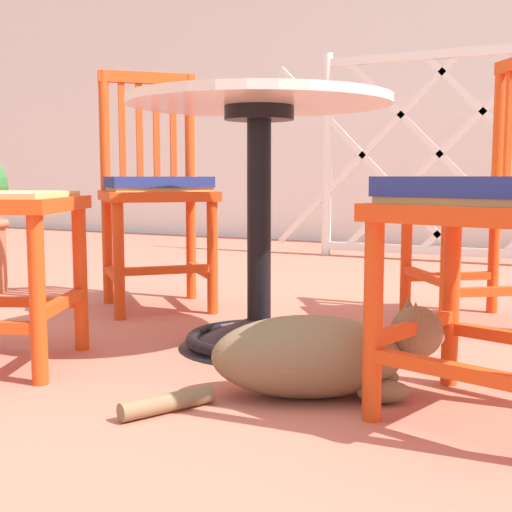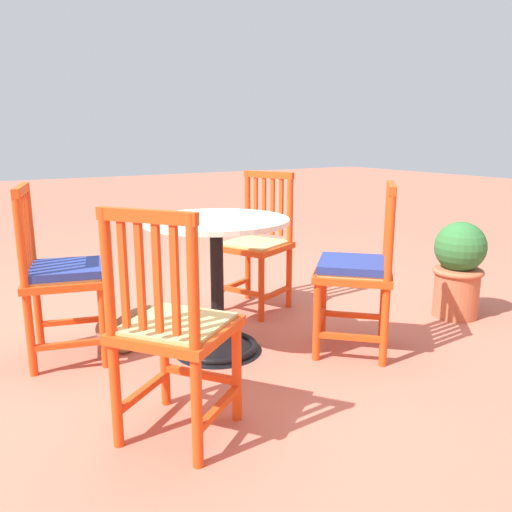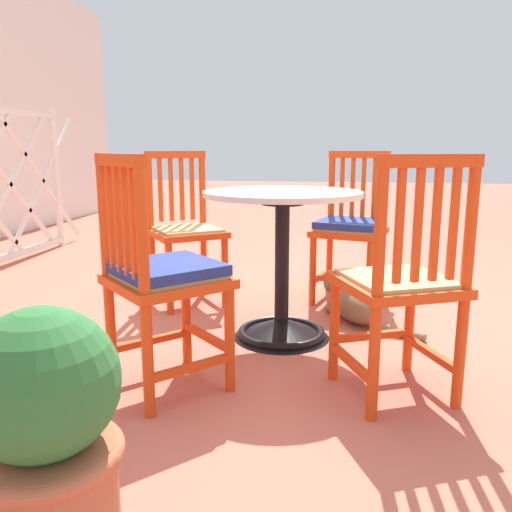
# 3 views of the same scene
# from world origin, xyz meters

# --- Properties ---
(ground_plane) EXTENTS (24.00, 24.00, 0.00)m
(ground_plane) POSITION_xyz_m (0.00, 0.00, 0.00)
(ground_plane) COLOR #BC604C
(cafe_table) EXTENTS (0.76, 0.76, 0.73)m
(cafe_table) POSITION_xyz_m (-0.12, 0.16, 0.28)
(cafe_table) COLOR black
(cafe_table) RESTS_ON ground_plane
(orange_chair_near_fence) EXTENTS (0.57, 0.57, 0.91)m
(orange_chair_near_fence) POSITION_xyz_m (-0.76, 0.55, 0.45)
(orange_chair_near_fence) COLOR #D64214
(orange_chair_near_fence) RESTS_ON ground_plane
(orange_chair_by_planter) EXTENTS (0.53, 0.53, 0.91)m
(orange_chair_by_planter) POSITION_xyz_m (-0.68, -0.34, 0.43)
(orange_chair_by_planter) COLOR #D64214
(orange_chair_by_planter) RESTS_ON ground_plane
(orange_chair_facing_out) EXTENTS (0.49, 0.49, 0.91)m
(orange_chair_facing_out) POSITION_xyz_m (0.59, -0.17, 0.45)
(orange_chair_facing_out) COLOR #D64214
(orange_chair_facing_out) RESTS_ON ground_plane
(orange_chair_at_corner) EXTENTS (0.56, 0.56, 0.91)m
(orange_chair_at_corner) POSITION_xyz_m (0.40, 0.81, 0.43)
(orange_chair_at_corner) COLOR #D64214
(orange_chair_at_corner) RESTS_ON ground_plane
(tabby_cat) EXTENTS (0.58, 0.54, 0.23)m
(tabby_cat) POSITION_xyz_m (0.22, -0.19, 0.10)
(tabby_cat) COLOR brown
(tabby_cat) RESTS_ON ground_plane
(terracotta_planter) EXTENTS (0.32, 0.32, 0.62)m
(terracotta_planter) POSITION_xyz_m (-1.69, 0.48, 0.33)
(terracotta_planter) COLOR #B25B3D
(terracotta_planter) RESTS_ON ground_plane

